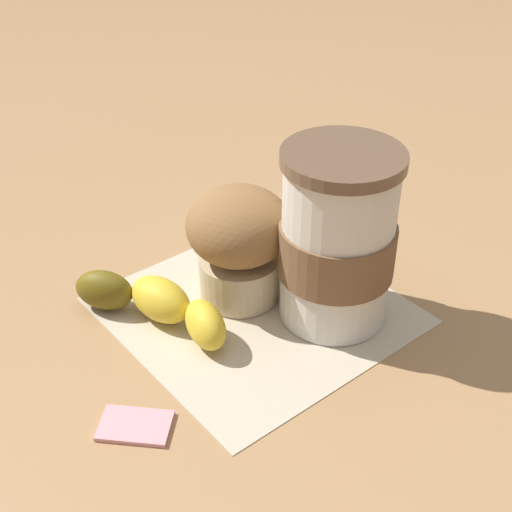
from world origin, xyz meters
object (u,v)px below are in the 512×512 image
banana (156,304)px  sugar_packet (135,424)px  muffin (239,240)px  coffee_cup (337,240)px

banana → sugar_packet: size_ratio=2.83×
banana → sugar_packet: (0.07, 0.09, -0.02)m
muffin → sugar_packet: size_ratio=2.05×
coffee_cup → banana: size_ratio=1.06×
muffin → banana: bearing=-5.1°
coffee_cup → sugar_packet: bearing=6.8°
muffin → banana: (0.08, -0.01, -0.04)m
coffee_cup → sugar_packet: (0.19, 0.02, -0.07)m
banana → sugar_packet: bearing=54.9°
coffee_cup → sugar_packet: size_ratio=2.99×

